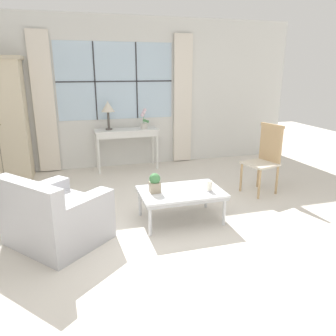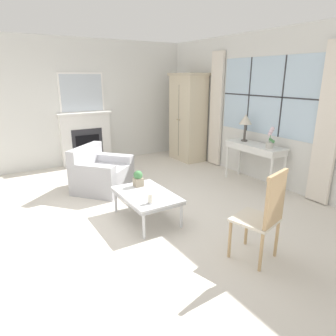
# 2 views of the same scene
# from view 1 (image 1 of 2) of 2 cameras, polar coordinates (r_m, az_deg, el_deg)

# --- Properties ---
(ground_plane) EXTENTS (14.00, 14.00, 0.00)m
(ground_plane) POSITION_cam_1_polar(r_m,az_deg,el_deg) (3.93, -1.98, -11.36)
(ground_plane) COLOR silver
(wall_back_windowed) EXTENTS (7.20, 0.14, 2.80)m
(wall_back_windowed) POSITION_cam_1_polar(r_m,az_deg,el_deg) (6.45, -8.96, 12.53)
(wall_back_windowed) COLOR silver
(wall_back_windowed) RESTS_ON ground_plane
(console_table) EXTENTS (1.18, 0.43, 0.78)m
(console_table) POSITION_cam_1_polar(r_m,az_deg,el_deg) (6.27, -7.25, 5.90)
(console_table) COLOR white
(console_table) RESTS_ON ground_plane
(table_lamp) EXTENTS (0.24, 0.24, 0.52)m
(table_lamp) POSITION_cam_1_polar(r_m,az_deg,el_deg) (6.18, -10.44, 10.27)
(table_lamp) COLOR #4C4742
(table_lamp) RESTS_ON console_table
(potted_orchid) EXTENTS (0.17, 0.13, 0.38)m
(potted_orchid) POSITION_cam_1_polar(r_m,az_deg,el_deg) (6.27, -4.22, 8.23)
(potted_orchid) COLOR #BCB7AD
(potted_orchid) RESTS_ON console_table
(armchair_upholstered) EXTENTS (1.24, 1.25, 0.79)m
(armchair_upholstered) POSITION_cam_1_polar(r_m,az_deg,el_deg) (3.84, -18.89, -8.37)
(armchair_upholstered) COLOR #B2B2B7
(armchair_upholstered) RESTS_ON ground_plane
(side_chair_wooden) EXTENTS (0.54, 0.54, 1.06)m
(side_chair_wooden) POSITION_cam_1_polar(r_m,az_deg,el_deg) (5.24, 16.61, 2.20)
(side_chair_wooden) COLOR beige
(side_chair_wooden) RESTS_ON ground_plane
(coffee_table) EXTENTS (1.03, 0.67, 0.40)m
(coffee_table) POSITION_cam_1_polar(r_m,az_deg,el_deg) (4.11, 2.25, -4.47)
(coffee_table) COLOR silver
(coffee_table) RESTS_ON ground_plane
(potted_plant_small) EXTENTS (0.14, 0.14, 0.24)m
(potted_plant_small) POSITION_cam_1_polar(r_m,az_deg,el_deg) (4.00, -2.31, -2.57)
(potted_plant_small) COLOR tan
(potted_plant_small) RESTS_ON coffee_table
(pillar_candle) EXTENTS (0.09, 0.09, 0.14)m
(pillar_candle) POSITION_cam_1_polar(r_m,az_deg,el_deg) (4.09, 7.24, -3.20)
(pillar_candle) COLOR silver
(pillar_candle) RESTS_ON coffee_table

